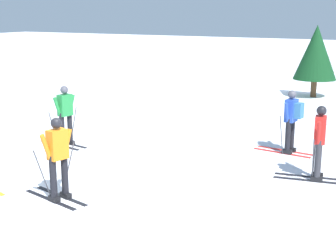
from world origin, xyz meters
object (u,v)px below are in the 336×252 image
skier_orange (58,157)px  skier_red (319,141)px  skier_green (65,114)px  skier_blue (292,119)px  conifer_far_left (316,53)px

skier_orange → skier_red: size_ratio=1.00×
skier_orange → skier_green: bearing=128.2°
skier_orange → skier_blue: 6.45m
skier_orange → skier_green: size_ratio=1.00×
skier_green → skier_blue: same height
skier_red → conifer_far_left: conifer_far_left is taller
conifer_far_left → skier_red: bearing=-76.7°
skier_orange → skier_red: 5.70m
skier_green → skier_red: (6.91, 0.42, -0.00)m
skier_orange → conifer_far_left: (1.63, 15.00, 1.04)m
skier_blue → conifer_far_left: (-1.53, 9.38, 1.00)m
skier_orange → skier_blue: bearing=60.7°
skier_orange → conifer_far_left: bearing=83.8°
skier_green → conifer_far_left: (4.26, 11.66, 1.04)m
conifer_far_left → skier_orange: bearing=-96.2°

